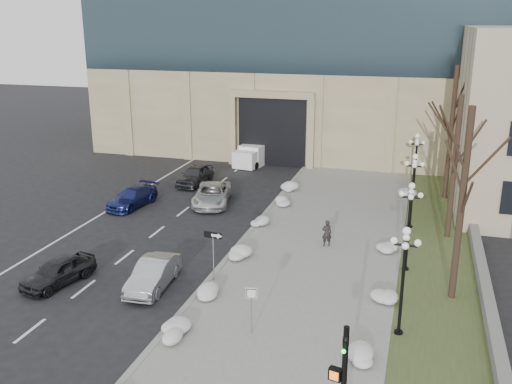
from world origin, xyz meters
TOP-DOWN VIEW (x-y plane):
  - sidewalk at (3.50, 14.00)m, footprint 9.00×40.00m
  - curb at (-1.00, 14.00)m, footprint 0.30×40.00m
  - grass_strip at (10.00, 14.00)m, footprint 4.00×40.00m
  - stone_wall at (12.00, 16.00)m, footprint 0.50×30.00m
  - car_a at (-7.97, 6.19)m, footprint 2.52×4.21m
  - car_b at (-3.33, 7.13)m, footprint 1.78×4.30m
  - car_c at (-10.31, 18.08)m, footprint 2.40×4.66m
  - car_d at (-5.18, 20.11)m, footprint 3.43×5.51m
  - car_e at (-8.23, 24.44)m, footprint 1.92×4.49m
  - pedestrian at (3.86, 14.47)m, footprint 0.66×0.56m
  - box_truck at (-5.55, 32.33)m, footprint 2.79×5.97m
  - one_way_sign at (-0.57, 8.48)m, footprint 0.99×0.27m
  - keep_sign at (2.51, 4.24)m, footprint 0.46×0.15m
  - snow_clump_b at (-0.46, 3.09)m, footprint 1.10×1.60m
  - snow_clump_c at (-0.69, 7.06)m, footprint 1.10×1.60m
  - snow_clump_d at (-0.33, 11.25)m, footprint 1.10×1.60m
  - snow_clump_e at (-0.63, 16.56)m, footprint 1.10×1.60m
  - snow_clump_f at (-0.56, 20.68)m, footprint 1.10×1.60m
  - snow_clump_g at (-0.48, 24.53)m, footprint 1.10×1.60m
  - snow_clump_h at (7.36, 3.32)m, footprint 1.10×1.60m
  - snow_clump_i at (7.58, 8.72)m, footprint 1.10×1.60m
  - snow_clump_j at (7.35, 14.73)m, footprint 1.10×1.60m
  - snow_clump_k at (-0.74, 3.71)m, footprint 1.10×1.60m
  - snow_clump_l at (7.74, 25.75)m, footprint 1.10×1.60m
  - lamppost_a at (8.30, 6.00)m, footprint 1.18×1.18m
  - lamppost_b at (8.30, 12.50)m, footprint 1.18×1.18m
  - lamppost_c at (8.30, 19.00)m, footprint 1.18×1.18m
  - lamppost_d at (8.30, 25.50)m, footprint 1.18×1.18m
  - tree_near at (10.50, 10.00)m, footprint 3.20×3.20m
  - tree_mid at (10.50, 18.00)m, footprint 3.20×3.20m
  - tree_far at (10.50, 26.00)m, footprint 3.20×3.20m

SIDE VIEW (x-z plane):
  - grass_strip at x=10.00m, z-range 0.00..0.10m
  - sidewalk at x=3.50m, z-range 0.00..0.12m
  - curb at x=-1.00m, z-range 0.00..0.14m
  - snow_clump_b at x=-0.46m, z-range 0.12..0.48m
  - snow_clump_c at x=-0.69m, z-range 0.12..0.48m
  - snow_clump_d at x=-0.33m, z-range 0.12..0.48m
  - snow_clump_e at x=-0.63m, z-range 0.12..0.48m
  - snow_clump_f at x=-0.56m, z-range 0.12..0.48m
  - snow_clump_g at x=-0.48m, z-range 0.12..0.48m
  - snow_clump_h at x=7.36m, z-range 0.12..0.48m
  - snow_clump_i at x=7.58m, z-range 0.12..0.48m
  - snow_clump_j at x=7.35m, z-range 0.12..0.48m
  - snow_clump_k at x=-0.74m, z-range 0.12..0.48m
  - snow_clump_l at x=7.74m, z-range 0.12..0.48m
  - stone_wall at x=12.00m, z-range 0.00..0.70m
  - car_c at x=-10.31m, z-range 0.00..1.29m
  - car_a at x=-7.97m, z-range 0.00..1.34m
  - car_b at x=-3.33m, z-range 0.00..1.38m
  - car_d at x=-5.18m, z-range 0.00..1.42m
  - car_e at x=-8.23m, z-range 0.00..1.51m
  - box_truck at x=-5.55m, z-range -0.03..1.79m
  - pedestrian at x=3.86m, z-range 0.12..1.66m
  - keep_sign at x=2.51m, z-range 0.51..2.69m
  - one_way_sign at x=-0.57m, z-range 0.86..3.51m
  - lamppost_a at x=8.30m, z-range 0.69..5.45m
  - lamppost_b at x=8.30m, z-range 0.69..5.45m
  - lamppost_c at x=8.30m, z-range 0.69..5.45m
  - lamppost_d at x=8.30m, z-range 0.69..5.45m
  - tree_mid at x=10.50m, z-range 1.25..9.75m
  - tree_near at x=10.50m, z-range 1.33..10.33m
  - tree_far at x=10.50m, z-range 1.40..10.90m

